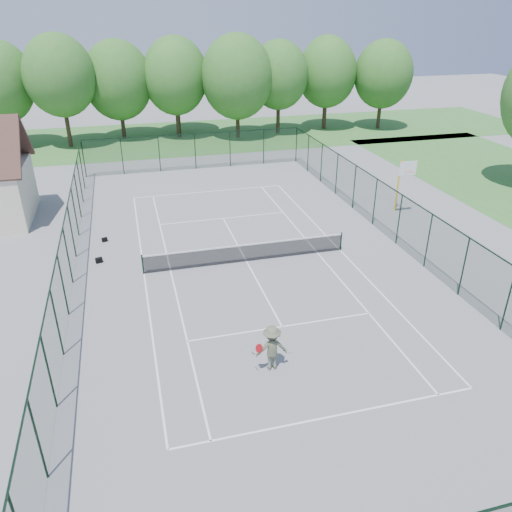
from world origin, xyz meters
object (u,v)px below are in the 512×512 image
object	(u,v)px
basketball_goal	(403,176)
tennis_player	(272,348)
sports_bag_a	(99,260)
tennis_net	(246,252)

from	to	relation	value
basketball_goal	tennis_player	bearing A→B (deg)	-134.06
basketball_goal	tennis_player	distance (m)	18.51
basketball_goal	sports_bag_a	size ratio (longest dim) A/B	10.28
basketball_goal	sports_bag_a	xyz separation A→B (m)	(-19.35, -2.42, -2.43)
tennis_net	basketball_goal	distance (m)	12.54
basketball_goal	sports_bag_a	distance (m)	19.65
sports_bag_a	tennis_player	xyz separation A→B (m)	(6.53, -10.83, 0.79)
tennis_net	sports_bag_a	xyz separation A→B (m)	(-7.75, 1.92, -0.43)
sports_bag_a	tennis_player	size ratio (longest dim) A/B	0.19
tennis_player	tennis_net	bearing A→B (deg)	82.19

